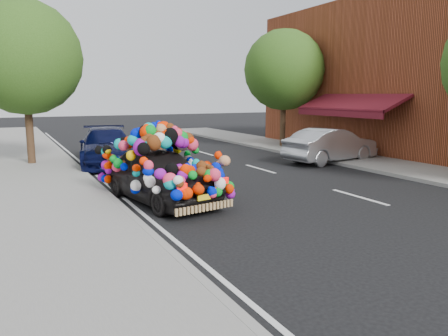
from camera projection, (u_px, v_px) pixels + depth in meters
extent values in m
plane|color=black|center=(241.00, 214.00, 9.95)|extent=(100.00, 100.00, 0.00)
cube|color=gray|center=(36.00, 239.00, 8.03)|extent=(4.00, 60.00, 0.12)
cube|color=gray|center=(140.00, 225.00, 8.89)|extent=(0.15, 60.00, 0.13)
cube|color=gray|center=(394.00, 166.00, 16.24)|extent=(3.00, 40.00, 0.12)
cube|color=#5B111C|center=(350.00, 103.00, 18.72)|extent=(1.62, 5.20, 0.75)
cube|color=#5B111C|center=(336.00, 112.00, 18.46)|extent=(0.06, 5.20, 0.35)
cylinder|color=#332114|center=(30.00, 130.00, 16.39)|extent=(0.28, 0.28, 2.73)
sphere|color=#284A13|center=(24.00, 57.00, 15.94)|extent=(4.20, 4.20, 4.20)
cylinder|color=#332114|center=(283.00, 122.00, 22.10)|extent=(0.28, 0.28, 2.64)
sphere|color=#284A13|center=(284.00, 70.00, 21.67)|extent=(4.00, 4.00, 4.00)
imported|color=black|center=(159.00, 175.00, 11.05)|extent=(2.25, 4.19, 1.36)
cube|color=red|center=(182.00, 187.00, 9.12)|extent=(0.23, 0.10, 0.14)
cube|color=red|center=(224.00, 181.00, 9.76)|extent=(0.23, 0.10, 0.14)
cube|color=yellow|center=(204.00, 197.00, 9.48)|extent=(0.34, 0.10, 0.12)
imported|color=black|center=(107.00, 146.00, 16.83)|extent=(2.78, 5.18, 1.43)
imported|color=#A4A6AC|center=(331.00, 145.00, 17.48)|extent=(4.31, 2.01, 1.37)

